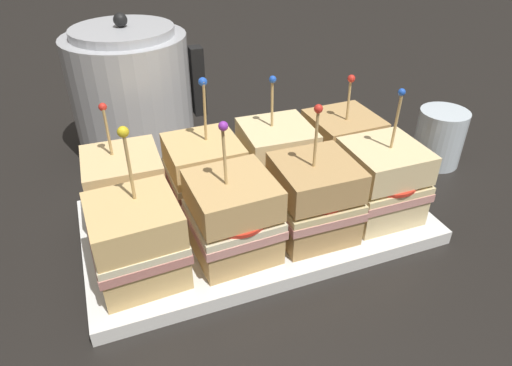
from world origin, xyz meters
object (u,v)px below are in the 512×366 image
at_px(sandwich_front_center_right, 314,199).
at_px(sandwich_back_center_right, 276,160).
at_px(sandwich_back_center_left, 205,174).
at_px(kettle_steel, 132,93).
at_px(drinking_glass, 439,137).
at_px(sandwich_front_far_left, 137,241).
at_px(serving_platter, 256,221).
at_px(sandwich_back_far_right, 341,146).
at_px(sandwich_front_center_left, 233,217).
at_px(sandwich_back_far_left, 126,189).
at_px(sandwich_front_far_right, 381,182).

distance_m(sandwich_front_center_right, sandwich_back_center_right, 0.10).
distance_m(sandwich_back_center_left, kettle_steel, 0.22).
bearing_deg(sandwich_back_center_left, drinking_glass, 0.56).
height_order(sandwich_front_far_left, sandwich_back_center_left, same).
height_order(sandwich_front_center_right, sandwich_back_center_right, sandwich_front_center_right).
distance_m(serving_platter, sandwich_back_far_right, 0.16).
bearing_deg(sandwich_back_center_left, sandwich_back_center_right, -1.29).
bearing_deg(sandwich_front_center_left, kettle_steel, 100.44).
distance_m(sandwich_back_far_left, sandwich_back_far_right, 0.30).
xyz_separation_m(sandwich_front_center_left, kettle_steel, (-0.06, 0.32, 0.03)).
relative_size(sandwich_back_center_right, drinking_glass, 1.84).
distance_m(sandwich_front_far_left, sandwich_front_far_right, 0.30).
bearing_deg(sandwich_back_center_right, sandwich_back_far_left, 179.13).
distance_m(sandwich_front_center_left, drinking_glass, 0.38).
xyz_separation_m(sandwich_back_far_left, kettle_steel, (0.04, 0.21, 0.03)).
relative_size(sandwich_front_center_right, sandwich_back_far_left, 1.07).
height_order(sandwich_front_far_right, sandwich_back_center_right, sandwich_front_far_right).
bearing_deg(sandwich_front_far_right, sandwich_front_center_left, -179.09).
height_order(serving_platter, sandwich_front_far_left, sandwich_front_far_left).
bearing_deg(serving_platter, drinking_glass, 9.28).
bearing_deg(serving_platter, sandwich_front_center_right, -44.92).
distance_m(kettle_steel, drinking_glass, 0.48).
bearing_deg(kettle_steel, sandwich_back_far_left, -101.51).
bearing_deg(sandwich_front_center_left, serving_platter, 47.74).
bearing_deg(sandwich_back_far_right, drinking_glass, 0.67).
bearing_deg(sandwich_back_far_left, sandwich_back_center_left, -0.45).
height_order(sandwich_back_far_left, sandwich_back_far_right, sandwich_back_far_left).
height_order(sandwich_front_center_right, kettle_steel, kettle_steel).
height_order(sandwich_front_center_left, sandwich_back_center_left, sandwich_back_center_left).
bearing_deg(sandwich_back_far_left, sandwich_back_center_right, -0.87).
relative_size(sandwich_front_far_right, kettle_steel, 0.77).
bearing_deg(sandwich_front_far_left, drinking_glass, 12.42).
xyz_separation_m(serving_platter, sandwich_front_center_right, (0.05, -0.05, 0.06)).
bearing_deg(kettle_steel, sandwich_back_center_right, -55.16).
xyz_separation_m(serving_platter, sandwich_back_far_right, (0.15, 0.05, 0.05)).
bearing_deg(sandwich_back_center_right, sandwich_front_far_left, -153.47).
bearing_deg(drinking_glass, sandwich_front_far_left, -167.58).
height_order(sandwich_back_far_left, drinking_glass, sandwich_back_far_left).
distance_m(sandwich_front_center_left, sandwich_front_far_right, 0.19).
height_order(sandwich_front_center_left, sandwich_front_far_right, sandwich_front_far_right).
height_order(sandwich_front_center_right, sandwich_back_center_left, sandwich_back_center_left).
bearing_deg(kettle_steel, serving_platter, -68.40).
bearing_deg(sandwich_front_center_left, drinking_glass, 15.73).
bearing_deg(serving_platter, sandwich_back_center_right, 45.07).
xyz_separation_m(sandwich_front_far_left, sandwich_front_center_left, (0.10, 0.00, 0.00)).
height_order(sandwich_front_far_left, sandwich_front_center_left, sandwich_front_far_left).
relative_size(serving_platter, sandwich_back_center_right, 2.62).
xyz_separation_m(sandwich_back_center_left, sandwich_back_center_right, (0.10, -0.00, 0.00)).
xyz_separation_m(sandwich_back_far_right, kettle_steel, (-0.25, 0.21, 0.03)).
xyz_separation_m(serving_platter, sandwich_back_center_left, (-0.05, 0.05, 0.05)).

